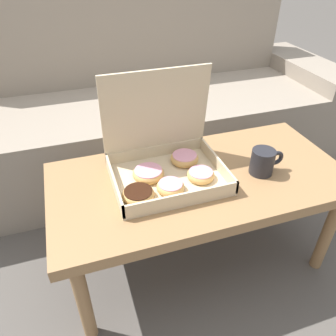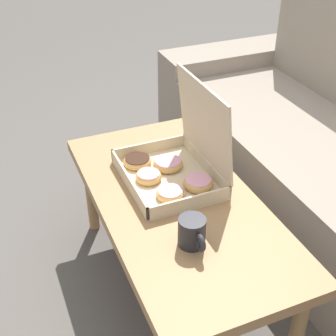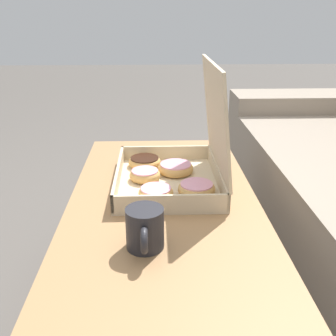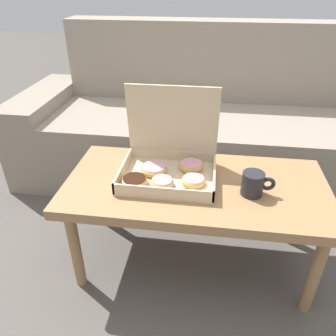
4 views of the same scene
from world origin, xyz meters
name	(u,v)px [view 4 (image 4 of 4)]	position (x,y,z in m)	size (l,w,h in m)	color
ground_plane	(192,255)	(0.00, 0.00, 0.00)	(12.00, 12.00, 0.00)	#514C47
couch	(204,128)	(0.00, 0.79, 0.30)	(2.25, 0.77, 0.90)	gray
coffee_table	(195,193)	(0.00, -0.03, 0.38)	(1.03, 0.50, 0.43)	#997047
pastry_box	(168,163)	(-0.12, 0.01, 0.48)	(0.37, 0.30, 0.35)	beige
coffee_mug	(253,184)	(0.21, -0.07, 0.47)	(0.12, 0.08, 0.09)	#232328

